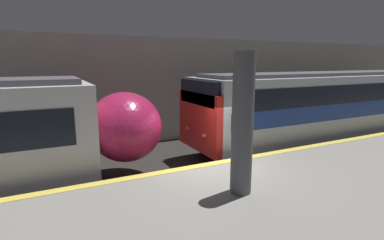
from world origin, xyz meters
TOP-DOWN VIEW (x-y plane):
  - ground_plane at (0.00, 0.00)m, footprint 120.00×120.00m
  - platform at (0.00, -2.63)m, footprint 40.00×5.26m
  - station_rear_barrier at (0.00, 6.32)m, footprint 50.00×0.15m
  - support_pillar_near at (-0.38, -2.19)m, footprint 0.50×0.50m
  - train_boxy at (8.18, 2.06)m, footprint 15.20×3.05m

SIDE VIEW (x-z plane):
  - ground_plane at x=0.00m, z-range 0.00..0.00m
  - platform at x=0.00m, z-range 0.00..0.91m
  - train_boxy at x=8.18m, z-range 0.05..3.55m
  - support_pillar_near at x=-0.38m, z-range 0.90..4.22m
  - station_rear_barrier at x=0.00m, z-range 0.00..5.17m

